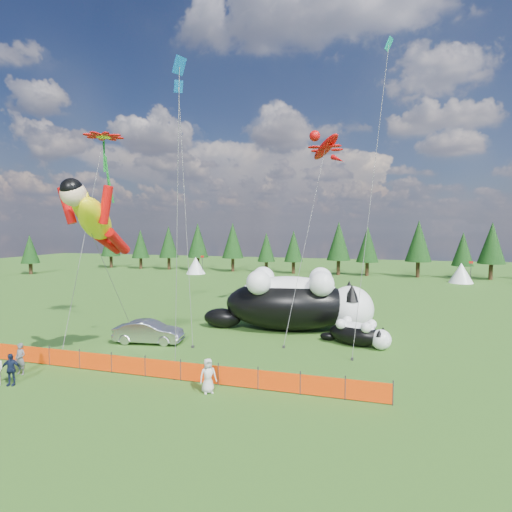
{
  "coord_description": "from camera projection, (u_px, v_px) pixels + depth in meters",
  "views": [
    {
      "loc": [
        9.99,
        -20.57,
        7.58
      ],
      "look_at": [
        2.87,
        4.0,
        5.79
      ],
      "focal_mm": 28.0,
      "sensor_mm": 36.0,
      "label": 1
    }
  ],
  "objects": [
    {
      "name": "spectator_c",
      "position": [
        11.0,
        369.0,
        19.22
      ],
      "size": [
        1.02,
        0.76,
        1.56
      ],
      "primitive_type": "imported",
      "rotation": [
        0.0,
        0.0,
        0.36
      ],
      "color": "#141D37",
      "rests_on": "ground"
    },
    {
      "name": "ground",
      "position": [
        189.0,
        360.0,
        23.01
      ],
      "size": [
        160.0,
        160.0,
        0.0
      ],
      "primitive_type": "plane",
      "color": "#0F3D0B",
      "rests_on": "ground"
    },
    {
      "name": "car",
      "position": [
        149.0,
        332.0,
        26.34
      ],
      "size": [
        4.68,
        2.24,
        1.48
      ],
      "primitive_type": "imported",
      "rotation": [
        0.0,
        0.0,
        1.73
      ],
      "color": "#B0B0B5",
      "rests_on": "ground"
    },
    {
      "name": "flower_kite",
      "position": [
        104.0,
        139.0,
        27.67
      ],
      "size": [
        3.62,
        8.26,
        15.28
      ],
      "color": "red",
      "rests_on": "ground"
    },
    {
      "name": "safety_fence",
      "position": [
        163.0,
        369.0,
        20.1
      ],
      "size": [
        22.06,
        0.06,
        1.1
      ],
      "color": "#262626",
      "rests_on": "ground"
    },
    {
      "name": "diamond_kite_c",
      "position": [
        179.0,
        78.0,
        19.03
      ],
      "size": [
        0.77,
        1.15,
        16.14
      ],
      "color": "#0C5EB5",
      "rests_on": "ground"
    },
    {
      "name": "gecko_kite",
      "position": [
        326.0,
        147.0,
        34.31
      ],
      "size": [
        5.71,
        14.2,
        18.07
      ],
      "color": "red",
      "rests_on": "ground"
    },
    {
      "name": "festival_tents",
      "position": [
        378.0,
        271.0,
        58.18
      ],
      "size": [
        50.0,
        3.2,
        2.8
      ],
      "primitive_type": null,
      "color": "white",
      "rests_on": "ground"
    },
    {
      "name": "diamond_kite_a",
      "position": [
        179.0,
        96.0,
        27.74
      ],
      "size": [
        2.98,
        3.74,
        18.36
      ],
      "color": "#0C5EB5",
      "rests_on": "ground"
    },
    {
      "name": "diamond_kite_b",
      "position": [
        387.0,
        58.0,
        25.75
      ],
      "size": [
        2.12,
        5.7,
        20.54
      ],
      "color": "#0EAA92",
      "rests_on": "ground"
    },
    {
      "name": "spectator_a",
      "position": [
        20.0,
        359.0,
        20.66
      ],
      "size": [
        0.6,
        0.4,
        1.64
      ],
      "primitive_type": "imported",
      "rotation": [
        0.0,
        0.0,
        0.01
      ],
      "color": "#59595E",
      "rests_on": "ground"
    },
    {
      "name": "tree_line",
      "position": [
        308.0,
        250.0,
        65.85
      ],
      "size": [
        90.0,
        4.0,
        8.0
      ],
      "primitive_type": null,
      "color": "black",
      "rests_on": "ground"
    },
    {
      "name": "cat_small",
      "position": [
        359.0,
        333.0,
        25.71
      ],
      "size": [
        4.62,
        2.72,
        1.72
      ],
      "rotation": [
        0.0,
        0.0,
        -0.33
      ],
      "color": "black",
      "rests_on": "ground"
    },
    {
      "name": "superhero_kite",
      "position": [
        95.0,
        220.0,
        20.87
      ],
      "size": [
        6.07,
        8.76,
        11.11
      ],
      "color": "yellow",
      "rests_on": "ground"
    },
    {
      "name": "cat_large",
      "position": [
        297.0,
        301.0,
        29.55
      ],
      "size": [
        12.69,
        5.77,
        4.59
      ],
      "rotation": [
        0.0,
        0.0,
        0.14
      ],
      "color": "black",
      "rests_on": "ground"
    },
    {
      "name": "spectator_e",
      "position": [
        208.0,
        376.0,
        18.34
      ],
      "size": [
        0.93,
        0.88,
        1.61
      ],
      "primitive_type": "imported",
      "rotation": [
        0.0,
        0.0,
        0.65
      ],
      "color": "silver",
      "rests_on": "ground"
    }
  ]
}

